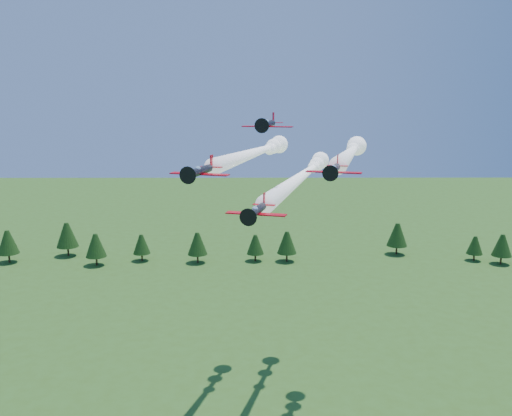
{
  "coord_description": "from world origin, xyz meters",
  "views": [
    {
      "loc": [
        -1.79,
        -77.78,
        56.26
      ],
      "look_at": [
        -1.49,
        0.0,
        40.4
      ],
      "focal_mm": 40.0,
      "sensor_mm": 36.0,
      "label": 1
    }
  ],
  "objects_px": {
    "plane_lead": "(304,174)",
    "plane_left": "(258,152)",
    "plane_slot": "(268,124)",
    "plane_right": "(351,152)"
  },
  "relations": [
    {
      "from": "plane_lead",
      "to": "plane_left",
      "type": "bearing_deg",
      "value": 178.27
    },
    {
      "from": "plane_left",
      "to": "plane_slot",
      "type": "relative_size",
      "value": 5.74
    },
    {
      "from": "plane_lead",
      "to": "plane_right",
      "type": "distance_m",
      "value": 10.05
    },
    {
      "from": "plane_right",
      "to": "plane_slot",
      "type": "bearing_deg",
      "value": -123.23
    },
    {
      "from": "plane_lead",
      "to": "plane_left",
      "type": "relative_size",
      "value": 1.22
    },
    {
      "from": "plane_left",
      "to": "plane_right",
      "type": "relative_size",
      "value": 1.18
    },
    {
      "from": "plane_left",
      "to": "plane_right",
      "type": "distance_m",
      "value": 17.61
    },
    {
      "from": "plane_left",
      "to": "plane_slot",
      "type": "bearing_deg",
      "value": -68.89
    },
    {
      "from": "plane_right",
      "to": "plane_slot",
      "type": "xyz_separation_m",
      "value": [
        -14.65,
        -13.05,
        5.4
      ]
    },
    {
      "from": "plane_lead",
      "to": "plane_left",
      "type": "distance_m",
      "value": 9.6
    }
  ]
}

